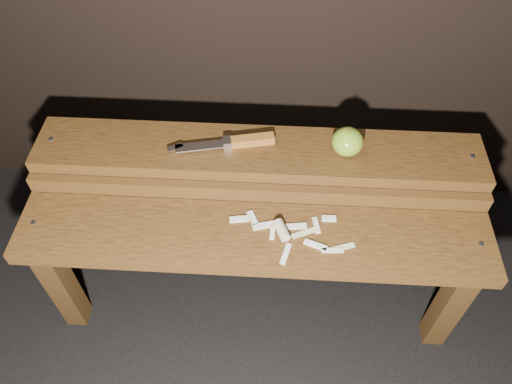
# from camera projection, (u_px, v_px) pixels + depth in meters

# --- Properties ---
(ground) EXTENTS (60.00, 60.00, 0.00)m
(ground) POSITION_uv_depth(u_px,v_px,m) (255.00, 296.00, 1.60)
(ground) COLOR black
(bench_front_tier) EXTENTS (1.20, 0.20, 0.42)m
(bench_front_tier) POSITION_uv_depth(u_px,v_px,m) (253.00, 252.00, 1.29)
(bench_front_tier) COLOR #37210D
(bench_front_tier) RESTS_ON ground
(bench_rear_tier) EXTENTS (1.20, 0.21, 0.50)m
(bench_rear_tier) POSITION_uv_depth(u_px,v_px,m) (258.00, 171.00, 1.38)
(bench_rear_tier) COLOR #37210D
(bench_rear_tier) RESTS_ON ground
(apple) EXTENTS (0.08, 0.08, 0.09)m
(apple) POSITION_uv_depth(u_px,v_px,m) (347.00, 142.00, 1.28)
(apple) COLOR olive
(apple) RESTS_ON bench_rear_tier
(knife) EXTENTS (0.28, 0.08, 0.03)m
(knife) POSITION_uv_depth(u_px,v_px,m) (239.00, 142.00, 1.32)
(knife) COLOR #90571F
(knife) RESTS_ON bench_rear_tier
(apple_scraps) EXTENTS (0.32, 0.16, 0.03)m
(apple_scraps) POSITION_uv_depth(u_px,v_px,m) (288.00, 231.00, 1.24)
(apple_scraps) COLOR beige
(apple_scraps) RESTS_ON bench_front_tier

